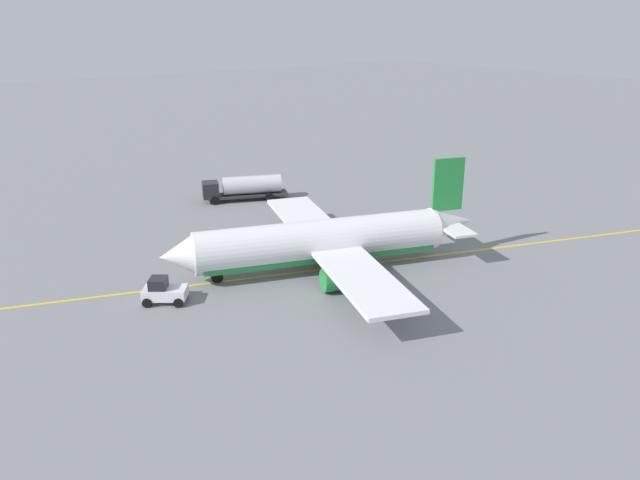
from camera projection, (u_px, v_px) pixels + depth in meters
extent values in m
plane|color=slate|center=(320.00, 270.00, 59.72)|extent=(400.00, 400.00, 0.00)
cylinder|color=white|center=(320.00, 240.00, 58.71)|extent=(23.50, 11.24, 3.91)
cube|color=#238C3D|center=(320.00, 251.00, 59.08)|extent=(22.04, 10.15, 1.10)
cone|color=white|center=(178.00, 256.00, 54.98)|extent=(4.29, 4.60, 3.76)
cone|color=white|center=(451.00, 222.00, 62.49)|extent=(5.39, 4.61, 3.33)
cube|color=#238C3D|center=(448.00, 184.00, 60.95)|extent=(3.15, 1.37, 5.20)
cube|color=white|center=(445.00, 223.00, 62.30)|extent=(4.97, 8.73, 0.24)
cube|color=white|center=(330.00, 244.00, 59.16)|extent=(14.62, 31.30, 0.36)
cylinder|color=#238C3D|center=(340.00, 278.00, 54.70)|extent=(3.70, 3.01, 2.10)
cylinder|color=#238C3D|center=(306.00, 240.00, 64.02)|extent=(3.70, 3.01, 2.10)
cylinder|color=#4C4C51|center=(217.00, 270.00, 56.52)|extent=(0.24, 0.24, 1.23)
cylinder|color=black|center=(217.00, 277.00, 56.73)|extent=(1.17, 0.73, 1.10)
cylinder|color=#4C4C51|center=(349.00, 266.00, 57.56)|extent=(0.24, 0.24, 1.23)
cylinder|color=black|center=(349.00, 272.00, 57.77)|extent=(1.17, 0.73, 1.10)
cylinder|color=#4C4C51|center=(331.00, 247.00, 62.22)|extent=(0.24, 0.24, 1.23)
cylinder|color=black|center=(331.00, 253.00, 62.43)|extent=(1.17, 0.73, 1.10)
cube|color=#2D2D33|center=(248.00, 195.00, 81.74)|extent=(10.47, 6.26, 0.30)
cube|color=#232328|center=(210.00, 190.00, 80.35)|extent=(2.77, 2.98, 2.00)
cube|color=black|center=(203.00, 187.00, 80.01)|extent=(0.92, 1.91, 0.90)
cylinder|color=silver|center=(252.00, 185.00, 81.44)|extent=(7.81, 5.00, 2.30)
cylinder|color=black|center=(215.00, 201.00, 79.68)|extent=(1.15, 0.75, 1.10)
cylinder|color=black|center=(213.00, 195.00, 81.96)|extent=(1.15, 0.75, 1.10)
cylinder|color=black|center=(269.00, 197.00, 81.24)|extent=(1.15, 0.75, 1.10)
cylinder|color=black|center=(266.00, 192.00, 83.53)|extent=(1.15, 0.75, 1.10)
cube|color=silver|center=(165.00, 293.00, 52.74)|extent=(4.08, 3.75, 0.90)
cube|color=black|center=(158.00, 283.00, 52.44)|extent=(2.08, 2.12, 0.90)
cylinder|color=black|center=(183.00, 293.00, 53.84)|extent=(0.82, 0.72, 0.80)
cylinder|color=black|center=(178.00, 303.00, 51.96)|extent=(0.82, 0.72, 0.80)
cylinder|color=black|center=(153.00, 293.00, 53.84)|extent=(0.82, 0.72, 0.80)
cylinder|color=black|center=(147.00, 303.00, 51.96)|extent=(0.82, 0.72, 0.80)
cube|color=navy|center=(301.00, 212.00, 75.46)|extent=(0.54, 0.50, 0.85)
cube|color=yellow|center=(300.00, 206.00, 75.21)|extent=(0.63, 0.57, 0.60)
sphere|color=tan|center=(300.00, 203.00, 75.06)|extent=(0.24, 0.24, 0.24)
cone|color=#F2590F|center=(197.00, 265.00, 60.06)|extent=(0.58, 0.58, 0.65)
cone|color=#F2590F|center=(200.00, 266.00, 59.76)|extent=(0.57, 0.57, 0.63)
cube|color=yellow|center=(320.00, 270.00, 59.71)|extent=(73.43, 25.10, 0.01)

